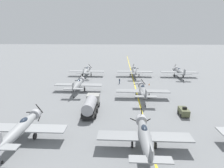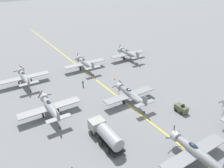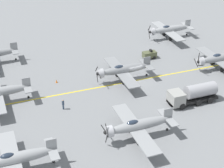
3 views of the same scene
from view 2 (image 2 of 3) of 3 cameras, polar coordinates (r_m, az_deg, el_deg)
name	(u,v)px [view 2 (image 2 of 3)]	position (r m, az deg, el deg)	size (l,w,h in m)	color
ground_plane	(133,109)	(44.94, 5.52, -6.41)	(400.00, 400.00, 0.00)	slate
taxiway_stripe	(133,109)	(44.94, 5.52, -6.41)	(0.30, 160.00, 0.01)	yellow
airplane_far_center	(85,63)	(61.87, -6.99, 5.50)	(12.00, 9.98, 3.73)	gray
airplane_far_right	(128,53)	(69.02, 4.32, 7.98)	(12.00, 9.98, 3.72)	gray
airplane_near_center	(197,152)	(34.68, 21.28, -16.32)	(12.00, 9.98, 3.80)	gray
airplane_far_left	(25,77)	(57.18, -21.89, 1.72)	(12.00, 9.98, 3.65)	gray
airplane_mid_left	(50,107)	(43.16, -15.82, -5.83)	(12.00, 9.98, 3.65)	gray
airplane_mid_center	(131,94)	(45.84, 4.91, -2.68)	(12.00, 9.98, 3.65)	gray
fuel_tanker	(106,134)	(36.20, -1.69, -12.92)	(2.68, 8.00, 2.98)	black
tow_tractor	(181,108)	(45.49, 17.63, -6.09)	(1.57, 2.60, 1.79)	#515638
ground_crew_walking	(83,83)	(52.95, -7.60, 0.19)	(0.36, 0.36, 1.65)	#334256
traffic_cone	(115,79)	(56.14, 0.73, 1.39)	(0.36, 0.36, 0.55)	orange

